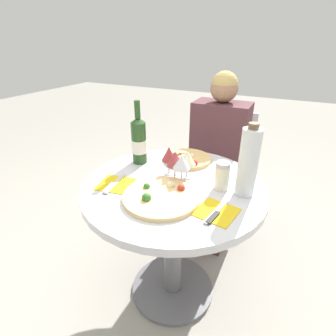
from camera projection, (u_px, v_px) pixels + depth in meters
ground_plane at (172, 289)px, 1.56m from camera, size 12.00×12.00×0.00m
dining_table at (173, 213)px, 1.31m from camera, size 0.86×0.86×0.72m
chair_behind_diner at (219, 173)px, 1.98m from camera, size 0.42×0.42×0.87m
seated_diner at (214, 170)px, 1.82m from camera, size 0.36×0.44×1.16m
pizza_large at (161, 196)px, 1.12m from camera, size 0.33×0.33×0.05m
pizza_small_far at (186, 159)px, 1.46m from camera, size 0.26×0.26×0.05m
wine_bottle at (139, 141)px, 1.40m from camera, size 0.08×0.08×0.34m
tall_carafe at (248, 163)px, 1.09m from camera, size 0.08×0.08×0.32m
sugar_shaker at (222, 176)px, 1.17m from camera, size 0.07×0.07×0.13m
wine_glass_back_left at (169, 154)px, 1.29m from camera, size 0.08×0.08×0.14m
wine_glass_center at (175, 159)px, 1.25m from camera, size 0.08×0.08×0.14m
wine_glass_back_right at (187, 158)px, 1.26m from camera, size 0.08×0.08×0.14m
wine_glass_front_right at (182, 162)px, 1.20m from camera, size 0.08×0.08×0.14m
place_setting_left at (115, 184)px, 1.23m from camera, size 0.17×0.19×0.01m
place_setting_right at (216, 212)px, 1.03m from camera, size 0.17×0.19×0.01m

